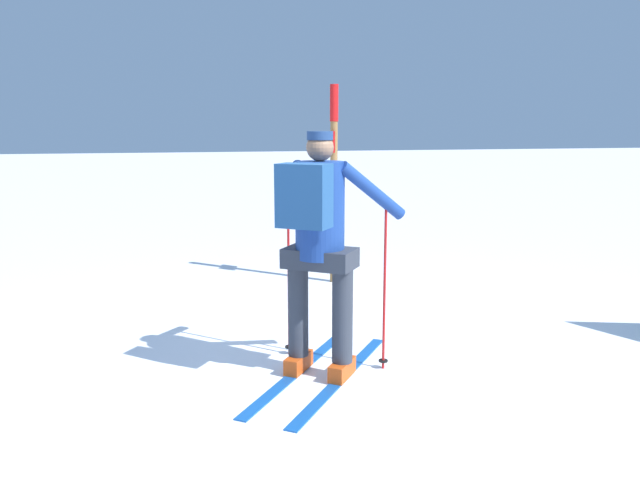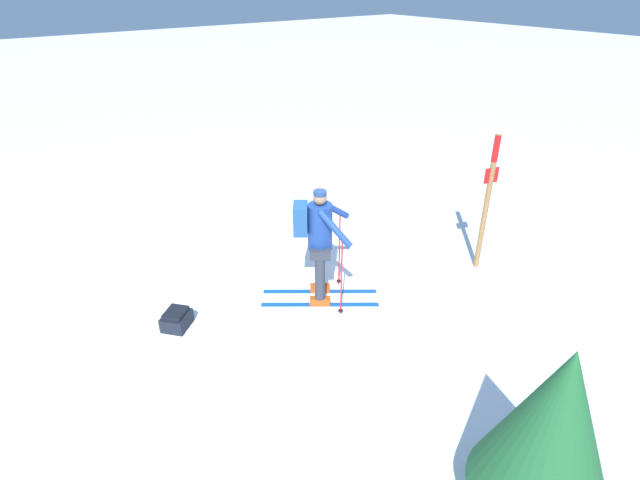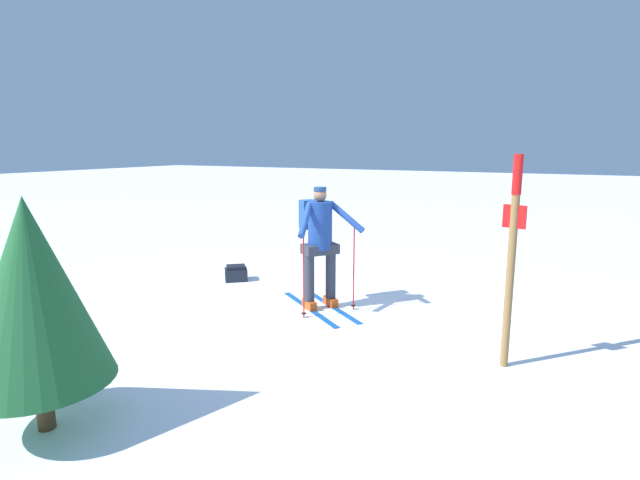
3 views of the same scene
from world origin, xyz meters
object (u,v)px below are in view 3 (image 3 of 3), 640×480
at_px(skier, 319,238).
at_px(trail_marker, 512,245).
at_px(pine_tree, 32,292).
at_px(dropped_backpack, 236,273).

distance_m(skier, trail_marker, 2.85).
bearing_deg(pine_tree, trail_marker, -46.84).
xyz_separation_m(dropped_backpack, trail_marker, (-1.50, -4.70, 1.21)).
relative_size(trail_marker, pine_tree, 1.15).
xyz_separation_m(dropped_backpack, pine_tree, (-4.56, -1.43, 1.07)).
bearing_deg(trail_marker, pine_tree, 133.16).
distance_m(skier, dropped_backpack, 2.29).
bearing_deg(dropped_backpack, trail_marker, -107.69).
height_order(dropped_backpack, trail_marker, trail_marker).
xyz_separation_m(skier, pine_tree, (-3.92, 0.56, 0.15)).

